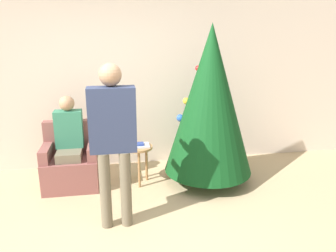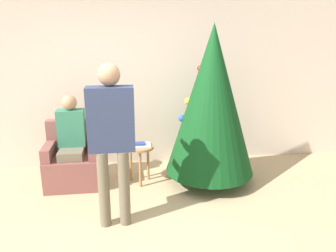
{
  "view_description": "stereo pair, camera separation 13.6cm",
  "coord_description": "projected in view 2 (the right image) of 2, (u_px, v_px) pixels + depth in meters",
  "views": [
    {
      "loc": [
        -0.15,
        -2.77,
        2.05
      ],
      "look_at": [
        0.47,
        0.89,
        0.97
      ],
      "focal_mm": 35.0,
      "sensor_mm": 36.0,
      "label": 1
    },
    {
      "loc": [
        -0.02,
        -2.79,
        2.05
      ],
      "look_at": [
        0.47,
        0.89,
        0.97
      ],
      "focal_mm": 35.0,
      "sensor_mm": 36.0,
      "label": 2
    }
  ],
  "objects": [
    {
      "name": "side_stool",
      "position": [
        139.0,
        152.0,
        4.5
      ],
      "size": [
        0.4,
        0.4,
        0.54
      ],
      "color": "#A37547",
      "rests_on": "ground_plane"
    },
    {
      "name": "person_standing",
      "position": [
        111.0,
        130.0,
        3.38
      ],
      "size": [
        0.49,
        0.57,
        1.75
      ],
      "color": "#6B604C",
      "rests_on": "ground_plane"
    },
    {
      "name": "ground_plane",
      "position": [
        133.0,
        247.0,
        3.23
      ],
      "size": [
        14.0,
        14.0,
        0.0
      ],
      "primitive_type": "plane",
      "color": "tan"
    },
    {
      "name": "armchair",
      "position": [
        74.0,
        162.0,
        4.51
      ],
      "size": [
        0.72,
        0.61,
        0.87
      ],
      "color": "brown",
      "rests_on": "ground_plane"
    },
    {
      "name": "wall_back",
      "position": [
        126.0,
        79.0,
        4.98
      ],
      "size": [
        8.0,
        0.06,
        2.7
      ],
      "color": "beige",
      "rests_on": "ground_plane"
    },
    {
      "name": "christmas_tree",
      "position": [
        212.0,
        101.0,
        4.33
      ],
      "size": [
        1.21,
        1.21,
        2.16
      ],
      "color": "brown",
      "rests_on": "ground_plane"
    },
    {
      "name": "laptop",
      "position": [
        139.0,
        145.0,
        4.47
      ],
      "size": [
        0.31,
        0.21,
        0.02
      ],
      "color": "silver",
      "rests_on": "side_stool"
    },
    {
      "name": "book",
      "position": [
        139.0,
        144.0,
        4.47
      ],
      "size": [
        0.16,
        0.12,
        0.02
      ],
      "color": "navy",
      "rests_on": "laptop"
    },
    {
      "name": "person_seated",
      "position": [
        71.0,
        137.0,
        4.4
      ],
      "size": [
        0.36,
        0.46,
        1.24
      ],
      "color": "#6B604C",
      "rests_on": "ground_plane"
    }
  ]
}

